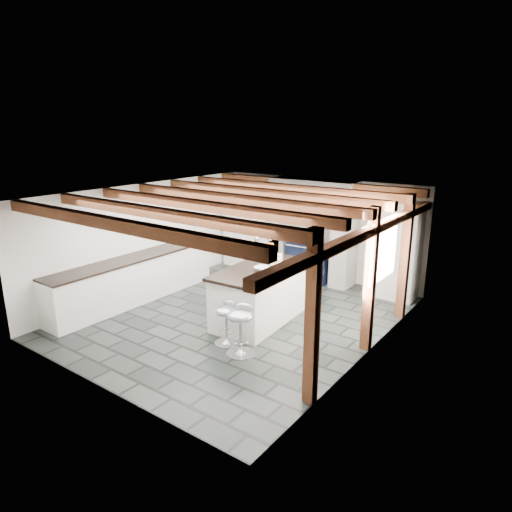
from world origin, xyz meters
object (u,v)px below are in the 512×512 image
Objects in this scene: kitchen_island at (261,294)px; bar_stool_near at (241,324)px; bar_stool_far at (227,318)px; range_cooker at (311,260)px.

bar_stool_near is at bearing -71.76° from kitchen_island.
bar_stool_near is 1.11× the size of bar_stool_far.
bar_stool_far is (0.12, -1.11, -0.05)m from kitchen_island.
bar_stool_far is at bearing -87.89° from kitchen_island.
bar_stool_near is (0.93, -3.82, 0.05)m from range_cooker.
range_cooker is 1.20× the size of bar_stool_near.
bar_stool_far is (0.53, -3.67, -0.00)m from range_cooker.
bar_stool_near reaches higher than bar_stool_far.
bar_stool_near is 0.43m from bar_stool_far.
kitchen_island is at bearing -80.86° from range_cooker.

